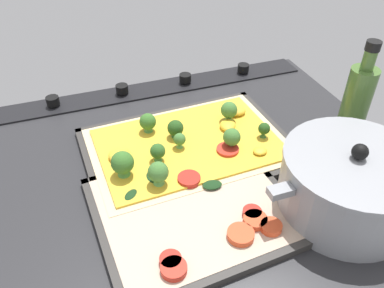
{
  "coord_description": "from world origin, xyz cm",
  "views": [
    {
      "loc": [
        18.8,
        50.07,
        47.04
      ],
      "look_at": [
        0.83,
        -0.3,
        4.99
      ],
      "focal_mm": 36.65,
      "sensor_mm": 36.0,
      "label": 1
    }
  ],
  "objects": [
    {
      "name": "baking_tray_back",
      "position": [
        4.27,
        10.38,
        0.37
      ],
      "size": [
        32.23,
        28.66,
        1.3
      ],
      "color": "#33302D",
      "rests_on": "ground_plane"
    },
    {
      "name": "baking_tray_front",
      "position": [
        -0.04,
        -4.6,
        0.36
      ],
      "size": [
        39.37,
        28.45,
        1.3
      ],
      "color": "#33302D",
      "rests_on": "ground_plane"
    },
    {
      "name": "stove_control_panel",
      "position": [
        0.0,
        -28.86,
        0.56
      ],
      "size": [
        73.4,
        7.0,
        2.6
      ],
      "color": "black",
      "rests_on": "ground_plane"
    },
    {
      "name": "oil_bottle",
      "position": [
        -29.61,
        3.1,
        8.56
      ],
      "size": [
        4.95,
        4.95,
        20.82
      ],
      "color": "#476B2D",
      "rests_on": "ground_plane"
    },
    {
      "name": "cooking_pot",
      "position": [
        -18.31,
        17.46,
        5.28
      ],
      "size": [
        28.15,
        21.37,
        12.87
      ],
      "color": "gray",
      "rests_on": "ground_plane"
    },
    {
      "name": "ground_plane",
      "position": [
        0.0,
        0.0,
        -1.5
      ],
      "size": [
        76.46,
        64.73,
        3.0
      ],
      "primitive_type": "cube",
      "color": "#28282B"
    },
    {
      "name": "veggie_pizza_back",
      "position": [
        3.8,
        10.69,
        1.1
      ],
      "size": [
        29.67,
        26.1,
        1.9
      ],
      "color": "#BEA58D",
      "rests_on": "baking_tray_back"
    },
    {
      "name": "broccoli_pizza",
      "position": [
        0.36,
        -4.38,
        1.8
      ],
      "size": [
        36.87,
        25.94,
        6.0
      ],
      "color": "beige",
      "rests_on": "baking_tray_front"
    }
  ]
}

